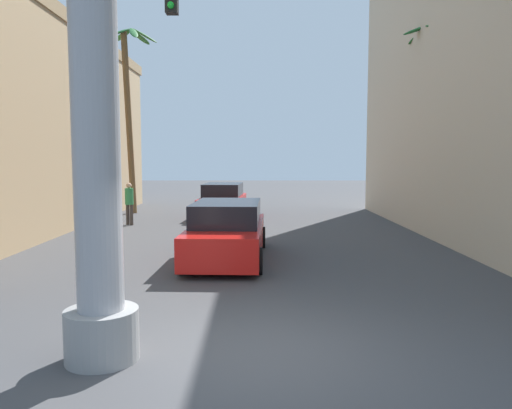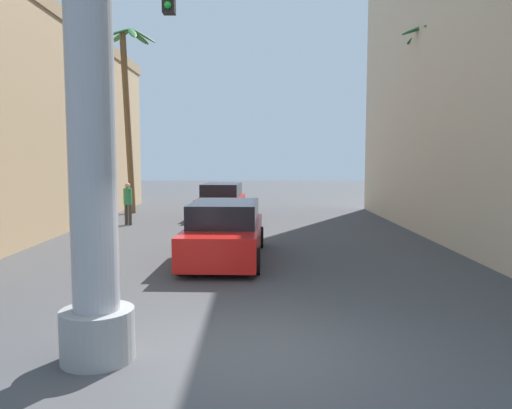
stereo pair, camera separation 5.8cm
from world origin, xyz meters
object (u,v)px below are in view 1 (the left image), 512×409
at_px(traffic_light_mast, 26,68).
at_px(pedestrian_far_left, 127,201).
at_px(car_lead, 225,232).
at_px(street_lamp, 501,94).
at_px(car_far, 221,201).
at_px(palm_tree_far_left, 128,99).
at_px(palm_tree_mid_right, 435,109).

xyz_separation_m(traffic_light_mast, pedestrian_far_left, (-0.63, 10.12, -3.51)).
distance_m(car_lead, pedestrian_far_left, 8.20).
distance_m(street_lamp, car_far, 13.85).
height_order(street_lamp, palm_tree_far_left, palm_tree_far_left).
xyz_separation_m(palm_tree_mid_right, pedestrian_far_left, (-11.77, 1.84, -3.52)).
distance_m(palm_tree_mid_right, palm_tree_far_left, 14.12).
xyz_separation_m(palm_tree_mid_right, palm_tree_far_left, (-12.71, 6.05, 1.03)).
bearing_deg(traffic_light_mast, palm_tree_far_left, 96.26).
height_order(palm_tree_far_left, pedestrian_far_left, palm_tree_far_left).
relative_size(street_lamp, car_lead, 1.36).
bearing_deg(pedestrian_far_left, street_lamp, -37.51).
relative_size(traffic_light_mast, car_far, 1.36).
bearing_deg(traffic_light_mast, street_lamp, 9.37).
bearing_deg(pedestrian_far_left, palm_tree_far_left, 102.56).
bearing_deg(palm_tree_mid_right, street_lamp, -97.04).
distance_m(car_far, palm_tree_mid_right, 10.11).
height_order(traffic_light_mast, car_far, traffic_light_mast).
bearing_deg(pedestrian_far_left, car_far, 37.75).
relative_size(car_far, palm_tree_far_left, 0.53).
bearing_deg(car_far, pedestrian_far_left, -142.25).
height_order(street_lamp, traffic_light_mast, street_lamp).
bearing_deg(palm_tree_mid_right, car_lead, -145.49).
bearing_deg(palm_tree_far_left, car_lead, -64.39).
bearing_deg(car_far, street_lamp, -56.91).
height_order(palm_tree_mid_right, pedestrian_far_left, palm_tree_mid_right).
distance_m(car_far, pedestrian_far_left, 4.61).
bearing_deg(palm_tree_mid_right, traffic_light_mast, -143.39).
xyz_separation_m(traffic_light_mast, car_far, (3.01, 12.94, -3.79)).
bearing_deg(palm_tree_far_left, palm_tree_mid_right, -25.46).
height_order(car_lead, pedestrian_far_left, pedestrian_far_left).
bearing_deg(car_lead, car_far, 94.41).
bearing_deg(palm_tree_mid_right, car_far, 150.17).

